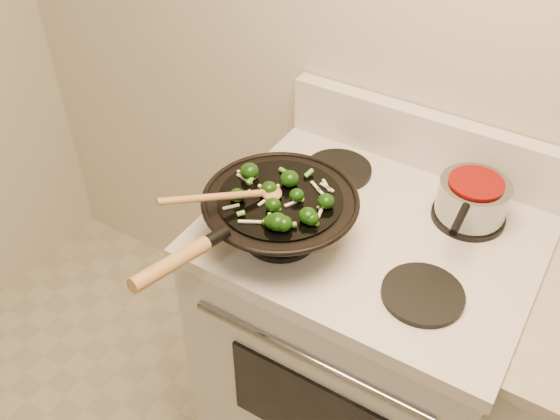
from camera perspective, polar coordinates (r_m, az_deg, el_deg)
The scene contains 5 objects.
stove at distance 1.87m, azimuth 7.36°, elevation -11.74°, with size 0.78×0.67×1.08m.
wok at distance 1.44m, azimuth -0.08°, elevation -0.42°, with size 0.36×0.60×0.18m.
stirfry at distance 1.38m, azimuth 0.15°, elevation 0.86°, with size 0.26×0.24×0.04m.
wooden_spoon at distance 1.38m, azimuth -3.68°, elevation 1.41°, with size 0.19×0.26×0.08m.
saucepan at distance 1.57m, azimuth 17.18°, elevation 1.01°, with size 0.17×0.27×0.10m.
Camera 1 is at (0.13, 0.09, 1.94)m, focal length 40.00 mm.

